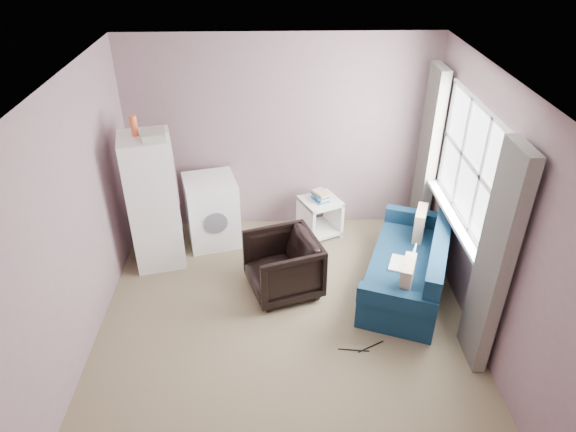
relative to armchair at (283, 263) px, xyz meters
name	(u,v)px	position (x,y,z in m)	size (l,w,h in m)	color
room	(287,227)	(0.03, -0.64, 0.88)	(3.84, 4.24, 2.54)	#897859
armchair	(283,263)	(0.00, 0.00, 0.00)	(0.72, 0.68, 0.75)	black
fridge	(153,201)	(-1.46, 0.62, 0.44)	(0.67, 0.66, 1.83)	white
washing_machine	(212,209)	(-0.86, 1.03, 0.08)	(0.75, 0.75, 0.87)	white
side_table	(320,214)	(0.50, 1.15, -0.08)	(0.60, 0.60, 0.62)	white
sofa	(412,268)	(1.42, -0.01, -0.09)	(1.34, 1.88, 0.77)	navy
window_dressing	(455,199)	(1.79, 0.06, 0.73)	(0.17, 2.62, 2.18)	white
floor_cables	(362,348)	(0.76, -0.92, -0.37)	(0.46, 0.15, 0.01)	black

